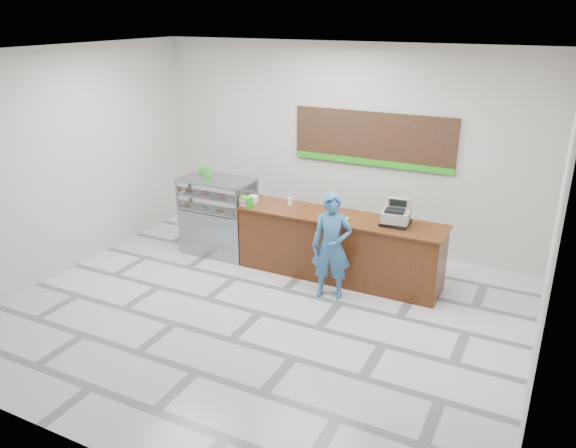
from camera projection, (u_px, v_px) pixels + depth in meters
The scene contains 16 objects.
floor at pixel (260, 313), 7.86m from camera, with size 7.00×7.00×0.00m, color silver.
back_wall at pixel (342, 147), 9.74m from camera, with size 7.00×7.00×0.00m, color beige.
ceiling at pixel (255, 53), 6.61m from camera, with size 7.00×7.00×0.00m, color silver.
sales_counter at pixel (339, 247), 8.74m from camera, with size 3.26×0.76×1.03m.
display_case at pixel (218, 216), 9.61m from camera, with size 1.22×0.72×1.33m.
menu_board at pixel (373, 140), 9.41m from camera, with size 2.80×0.06×0.90m.
cash_register at pixel (396, 215), 8.19m from camera, with size 0.43×0.45×0.37m.
card_terminal at pixel (395, 223), 8.22m from camera, with size 0.08×0.16×0.04m, color black.
serving_tray at pixel (337, 219), 8.43m from camera, with size 0.36×0.26×0.02m.
napkin_box at pixel (253, 199), 9.13m from camera, with size 0.13×0.13×0.11m, color white.
straw_cup at pixel (290, 202), 9.02m from camera, with size 0.08×0.08×0.12m, color silver.
promo_box at pixel (246, 202), 8.93m from camera, with size 0.19×0.12×0.17m, color green.
donut_decal at pixel (335, 218), 8.47m from camera, with size 0.17×0.17×0.00m, color pink.
green_cup_left at pixel (201, 169), 9.71m from camera, with size 0.08×0.08×0.13m, color green.
green_cup_right at pixel (208, 171), 9.56m from camera, with size 0.09×0.09×0.15m, color green.
customer at pixel (332, 246), 8.07m from camera, with size 0.58×0.38×1.60m, color #316191.
Camera 1 is at (3.44, -5.99, 3.99)m, focal length 35.00 mm.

